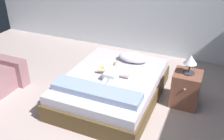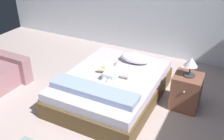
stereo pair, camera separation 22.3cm
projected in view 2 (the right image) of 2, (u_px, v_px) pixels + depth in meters
The scene contains 9 objects.
ground_plane at pixel (81, 136), 3.42m from camera, with size 8.00×8.00×0.00m, color #B7A3A0.
bed at pixel (112, 87), 4.10m from camera, with size 1.44×1.93×0.42m.
pillow at pixel (135, 58), 4.37m from camera, with size 0.53×0.30×0.15m.
baby at pixel (114, 72), 3.96m from camera, with size 0.53×0.63×0.17m.
toothbrush at pixel (128, 75), 3.98m from camera, with size 0.05×0.12×0.02m.
nightstand at pixel (186, 91), 3.86m from camera, with size 0.41×0.44×0.55m.
lamp at pixel (191, 63), 3.63m from camera, with size 0.20×0.20×0.30m.
blanket at pixel (94, 91), 3.53m from camera, with size 1.30×0.31×0.09m.
toy_block at pixel (103, 69), 4.11m from camera, with size 0.09×0.09×0.07m.
Camera 2 is at (1.53, -2.10, 2.42)m, focal length 40.66 mm.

